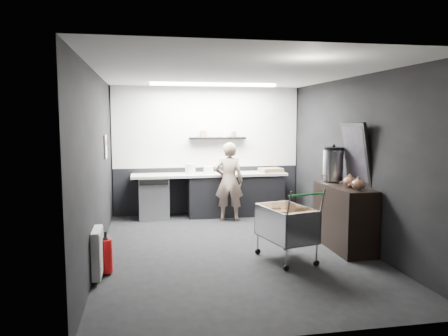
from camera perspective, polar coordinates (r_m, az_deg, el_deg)
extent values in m
plane|color=black|center=(6.90, 1.20, -10.65)|extent=(5.50, 5.50, 0.00)
plane|color=white|center=(6.62, 1.26, 12.27)|extent=(5.50, 5.50, 0.00)
plane|color=black|center=(9.33, -2.20, 2.29)|extent=(5.50, 0.00, 5.50)
plane|color=black|center=(4.00, 9.27, -3.43)|extent=(5.50, 0.00, 5.50)
plane|color=black|center=(6.52, -16.24, 0.22)|extent=(0.00, 5.50, 5.50)
plane|color=black|center=(7.30, 16.80, 0.84)|extent=(0.00, 5.50, 5.50)
cube|color=silver|center=(9.28, -2.20, 5.36)|extent=(3.95, 0.02, 1.70)
cube|color=black|center=(9.41, -2.16, -2.89)|extent=(3.95, 0.02, 1.00)
cube|color=black|center=(9.21, -0.86, 3.92)|extent=(1.20, 0.22, 0.04)
cylinder|color=white|center=(9.57, 6.19, 7.15)|extent=(0.20, 0.03, 0.20)
cube|color=silver|center=(7.80, -15.20, 2.71)|extent=(0.02, 0.30, 0.40)
cube|color=red|center=(7.79, -15.18, 3.23)|extent=(0.02, 0.22, 0.10)
cube|color=white|center=(5.83, -16.21, -10.54)|extent=(0.10, 0.50, 0.60)
cube|color=white|center=(8.44, -1.34, 10.82)|extent=(2.40, 0.20, 0.04)
cube|color=black|center=(9.21, 1.51, -3.56)|extent=(2.00, 0.56, 0.85)
cube|color=beige|center=(9.05, -1.89, -0.87)|extent=(3.20, 0.60, 0.05)
cube|color=#9EA0A5|center=(9.02, -9.13, -3.86)|extent=(0.60, 0.58, 0.85)
cube|color=black|center=(8.67, -9.13, -1.90)|extent=(0.56, 0.02, 0.10)
imported|color=#BAA793|center=(8.68, 0.66, -1.78)|extent=(0.65, 0.51, 1.57)
cube|color=silver|center=(6.41, 8.11, -9.06)|extent=(0.76, 0.99, 0.02)
cube|color=silver|center=(6.28, 5.75, -7.27)|extent=(0.22, 0.86, 0.47)
cube|color=silver|center=(6.45, 10.47, -6.98)|extent=(0.22, 0.86, 0.47)
cube|color=silver|center=(5.96, 9.47, -8.07)|extent=(0.56, 0.15, 0.47)
cube|color=silver|center=(6.75, 6.97, -6.30)|extent=(0.56, 0.15, 0.47)
cylinder|color=silver|center=(6.02, 7.07, -11.54)|extent=(0.02, 0.02, 0.31)
cylinder|color=silver|center=(6.18, 11.48, -11.14)|extent=(0.02, 0.02, 0.31)
cylinder|color=silver|center=(6.75, 5.00, -9.50)|extent=(0.02, 0.02, 0.31)
cylinder|color=silver|center=(6.89, 8.97, -9.22)|extent=(0.02, 0.02, 0.31)
cylinder|color=green|center=(5.81, 9.76, -3.51)|extent=(0.56, 0.16, 0.03)
cube|color=olive|center=(6.42, 6.79, -7.12)|extent=(0.31, 0.36, 0.39)
cube|color=olive|center=(6.30, 9.76, -7.63)|extent=(0.29, 0.33, 0.35)
cylinder|color=black|center=(6.06, 7.05, -12.74)|extent=(0.09, 0.05, 0.08)
cylinder|color=black|center=(6.79, 4.99, -10.59)|extent=(0.09, 0.05, 0.08)
cylinder|color=black|center=(6.22, 11.45, -12.32)|extent=(0.09, 0.05, 0.08)
cylinder|color=black|center=(6.93, 8.95, -10.29)|extent=(0.09, 0.05, 0.08)
cube|color=black|center=(7.14, 15.36, -6.18)|extent=(0.50, 1.32, 0.99)
cylinder|color=silver|center=(7.41, 14.06, 0.36)|extent=(0.33, 0.33, 0.51)
cylinder|color=black|center=(7.39, 14.12, 2.48)|extent=(0.33, 0.33, 0.04)
sphere|color=black|center=(7.39, 14.13, 2.82)|extent=(0.06, 0.06, 0.06)
ellipsoid|color=brown|center=(6.89, 16.10, -1.72)|extent=(0.20, 0.20, 0.16)
ellipsoid|color=brown|center=(6.65, 17.16, -2.05)|extent=(0.20, 0.20, 0.16)
cube|color=black|center=(7.14, 16.91, 1.82)|extent=(0.22, 0.77, 0.98)
cube|color=black|center=(7.13, 16.73, 1.82)|extent=(0.16, 0.66, 0.85)
cylinder|color=red|center=(6.01, -15.16, -11.01)|extent=(0.17, 0.17, 0.44)
cone|color=black|center=(5.94, -15.23, -8.73)|extent=(0.11, 0.11, 0.07)
cylinder|color=black|center=(5.93, -15.24, -8.32)|extent=(0.03, 0.03, 0.07)
cube|color=olive|center=(9.27, 6.11, -0.28)|extent=(0.51, 0.42, 0.09)
cylinder|color=silver|center=(8.98, -4.42, -0.11)|extent=(0.21, 0.21, 0.21)
cube|color=white|center=(8.98, -2.04, -0.27)|extent=(0.19, 0.15, 0.15)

